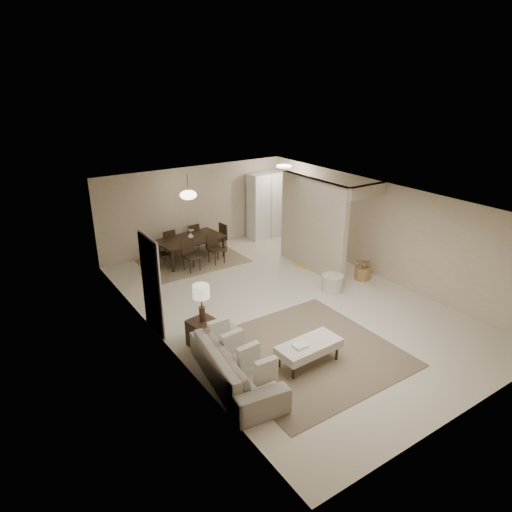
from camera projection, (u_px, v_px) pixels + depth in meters
floor at (285, 304)px, 10.62m from camera, size 9.00×9.00×0.00m
ceiling at (288, 199)px, 9.69m from camera, size 9.00×9.00×0.00m
back_wall at (195, 208)px, 13.63m from camera, size 6.00×0.00×6.00m
left_wall at (160, 286)px, 8.61m from camera, size 0.00×9.00×9.00m
right_wall at (380, 230)px, 11.70m from camera, size 0.00×9.00×9.00m
partition at (312, 226)px, 12.05m from camera, size 0.15×2.50×2.50m
doorway at (151, 285)px, 9.17m from camera, size 0.04×0.90×2.04m
pantry_cabinet at (266, 205)px, 14.65m from camera, size 1.20×0.55×2.10m
flush_light at (284, 166)px, 13.36m from camera, size 0.44×0.44×0.05m
living_rug at (306, 352)px, 8.76m from camera, size 3.20×3.20×0.01m
sofa at (236, 364)px, 7.83m from camera, size 2.41×1.21×0.67m
ottoman_bench at (309, 347)px, 8.30m from camera, size 1.25×0.61×0.44m
side_table at (203, 333)px, 8.90m from camera, size 0.58×0.58×0.55m
table_lamp at (201, 295)px, 8.59m from camera, size 0.32×0.32×0.76m
round_pouf at (333, 283)px, 11.17m from camera, size 0.53×0.53×0.41m
wicker_basket at (362, 273)px, 11.85m from camera, size 0.47×0.47×0.34m
dining_rug at (192, 260)px, 13.09m from camera, size 2.80×2.10×0.01m
dining_table at (191, 249)px, 12.97m from camera, size 2.00×1.28×0.66m
dining_chairs at (191, 246)px, 12.93m from camera, size 2.34×1.80×0.86m
vase at (191, 236)px, 12.81m from camera, size 0.20×0.20×0.17m
yellow_mat at (310, 263)px, 12.90m from camera, size 0.93×0.65×0.01m
pendant_light at (188, 195)px, 12.38m from camera, size 0.46×0.46×0.71m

